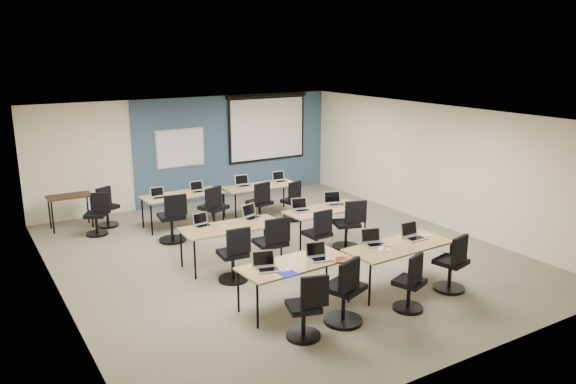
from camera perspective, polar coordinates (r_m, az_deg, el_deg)
floor at (r=10.98m, az=-0.73°, el=-6.36°), size 8.00×9.00×0.02m
ceiling at (r=10.33m, az=-0.77°, el=7.78°), size 8.00×9.00×0.02m
wall_back at (r=14.54m, az=-9.87°, el=4.16°), size 8.00×0.04×2.70m
wall_front at (r=7.26m, az=17.86°, el=-6.90°), size 8.00×0.04×2.70m
wall_left at (r=9.27m, az=-22.54°, el=-2.67°), size 0.04×9.00×2.70m
wall_right at (r=13.03m, az=14.57°, el=2.71°), size 0.04×9.00×2.70m
blue_accent_panel at (r=15.01m, az=-5.38°, el=4.63°), size 5.50×0.04×2.70m
whiteboard at (r=14.35m, az=-10.89°, el=4.38°), size 1.28×0.03×0.98m
projector_screen at (r=15.31m, az=-2.11°, el=6.91°), size 2.40×0.10×1.82m
training_table_front_left at (r=8.62m, az=0.69°, el=-7.49°), size 1.75×0.73×0.73m
training_table_front_right at (r=9.53m, az=11.19°, el=-5.55°), size 1.87×0.78×0.73m
training_table_mid_left at (r=10.36m, az=-5.75°, el=-3.69°), size 1.85×0.77×0.73m
training_table_mid_right at (r=11.42m, az=3.84°, el=-1.95°), size 1.71×0.71×0.73m
training_table_back_left at (r=12.74m, az=-10.65°, el=-0.41°), size 1.79×0.75×0.73m
training_table_back_right at (r=13.31m, az=-2.79°, el=0.47°), size 1.76×0.74×0.73m
laptop_0 at (r=8.35m, az=-2.22°, el=-7.42°), size 0.35×0.29×0.26m
mouse_0 at (r=8.30m, az=-0.06°, el=-7.95°), size 0.09×0.12×0.04m
task_chair_0 at (r=7.84m, az=1.88°, el=-12.12°), size 0.49×0.48×0.97m
laptop_1 at (r=8.75m, az=3.15°, el=-6.40°), size 0.33×0.28×0.25m
mouse_1 at (r=8.72m, az=4.82°, el=-6.85°), size 0.07×0.10×0.03m
task_chair_1 at (r=8.25m, az=5.79°, el=-10.49°), size 0.60×0.58×1.05m
laptop_2 at (r=9.45m, az=8.73°, el=-4.93°), size 0.35×0.29×0.26m
mouse_2 at (r=9.43m, az=10.37°, el=-5.39°), size 0.08×0.10×0.03m
task_chair_2 at (r=8.80m, az=12.34°, el=-9.42°), size 0.49×0.47×0.95m
laptop_3 at (r=9.87m, az=12.57°, el=-4.24°), size 0.36×0.31×0.27m
mouse_3 at (r=10.05m, az=14.08°, el=-4.32°), size 0.08×0.11×0.04m
task_chair_3 at (r=9.65m, az=16.36°, el=-7.38°), size 0.52×0.52×1.00m
laptop_4 at (r=10.42m, az=-8.73°, el=-3.11°), size 0.30×0.26×0.23m
mouse_4 at (r=10.34m, az=-6.54°, el=-3.44°), size 0.07×0.10×0.03m
task_chair_4 at (r=9.67m, az=-5.47°, el=-6.78°), size 0.52×0.52×1.00m
laptop_5 at (r=10.79m, az=-3.78°, el=-2.32°), size 0.34×0.29×0.26m
mouse_5 at (r=10.65m, az=-2.79°, el=-2.82°), size 0.06×0.10×0.03m
task_chair_5 at (r=9.99m, az=-1.63°, el=-5.83°), size 0.58×0.58×1.05m
laptop_6 at (r=11.25m, az=1.36°, el=-1.59°), size 0.32×0.27×0.24m
mouse_6 at (r=11.18m, az=2.08°, el=-1.98°), size 0.08×0.10×0.03m
task_chair_6 at (r=10.67m, az=3.11°, el=-4.70°), size 0.50×0.50×0.98m
laptop_7 at (r=11.71m, az=4.76°, el=-0.97°), size 0.35×0.30×0.27m
mouse_7 at (r=11.70m, az=6.49°, el=-1.30°), size 0.08×0.11×0.04m
task_chair_7 at (r=11.22m, az=6.16°, el=-3.71°), size 0.55×0.54×1.01m
laptop_8 at (r=12.50m, az=-13.04°, el=-0.34°), size 0.30×0.25×0.23m
mouse_8 at (r=12.45m, az=-11.80°, el=-0.54°), size 0.07×0.10×0.03m
task_chair_8 at (r=11.78m, az=-11.63°, el=-2.97°), size 0.56×0.56×1.04m
laptop_9 at (r=12.86m, az=-9.15°, el=0.27°), size 0.31×0.26×0.24m
mouse_9 at (r=12.74m, az=-7.75°, el=-0.02°), size 0.07×0.10×0.04m
task_chair_9 at (r=12.25m, az=-7.55°, el=-2.11°), size 0.60×0.57×1.04m
laptop_10 at (r=13.27m, az=-4.55°, el=0.88°), size 0.34×0.29×0.26m
mouse_10 at (r=13.29m, az=-3.24°, el=0.70°), size 0.08×0.11×0.03m
task_chair_10 at (r=12.69m, az=-2.83°, el=-1.50°), size 0.52×0.52×1.00m
laptop_11 at (r=13.68m, az=-0.82°, el=1.32°), size 0.32×0.27×0.24m
mouse_11 at (r=13.64m, az=0.09°, el=1.07°), size 0.06×0.09×0.03m
task_chair_11 at (r=12.96m, az=0.52°, el=-1.24°), size 0.47×0.47×0.95m
blue_mousepad at (r=8.20m, az=0.10°, el=-8.31°), size 0.26×0.23×0.01m
snack_bowl at (r=8.64m, az=5.55°, el=-6.97°), size 0.30×0.30×0.06m
snack_plate at (r=9.26m, az=9.73°, el=-5.76°), size 0.24×0.24×0.01m
coffee_cup at (r=9.24m, az=9.80°, el=-5.54°), size 0.10×0.10×0.07m
utility_table at (r=13.26m, az=-21.32°, el=-0.71°), size 0.94×0.52×0.75m
spare_chair_a at (r=13.13m, az=-17.96°, el=-1.77°), size 0.50×0.46×0.95m
spare_chair_b at (r=12.62m, az=-18.78°, el=-2.48°), size 0.51×0.47×0.95m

